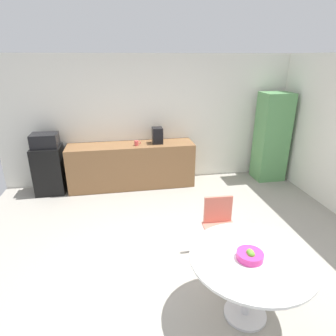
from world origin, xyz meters
name	(u,v)px	position (x,y,z in m)	size (l,w,h in m)	color
ground_plane	(179,268)	(0.00, 0.00, 0.00)	(6.00, 6.00, 0.00)	#9E998E
wall_back	(150,120)	(0.00, 3.00, 1.30)	(6.00, 0.10, 2.60)	white
counter_block	(132,165)	(-0.43, 2.65, 0.45)	(2.52, 0.60, 0.90)	brown
mini_fridge	(49,170)	(-2.04, 2.65, 0.47)	(0.54, 0.54, 0.93)	black
microwave	(45,140)	(-2.04, 2.65, 1.06)	(0.48, 0.38, 0.26)	black
locker_cabinet	(272,137)	(2.55, 2.55, 0.93)	(0.60, 0.50, 1.86)	#599959
round_table	(251,267)	(0.54, -0.82, 0.62)	(1.21, 1.21, 0.74)	silver
chair_coral	(219,220)	(0.59, 0.20, 0.52)	(0.44, 0.44, 0.83)	silver
fruit_bowl	(250,255)	(0.50, -0.84, 0.78)	(0.25, 0.25, 0.11)	#D8338C
mug_white	(137,143)	(-0.32, 2.56, 0.95)	(0.13, 0.08, 0.09)	#D84C4C
coffee_maker	(157,135)	(0.11, 2.65, 1.06)	(0.20, 0.24, 0.32)	black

